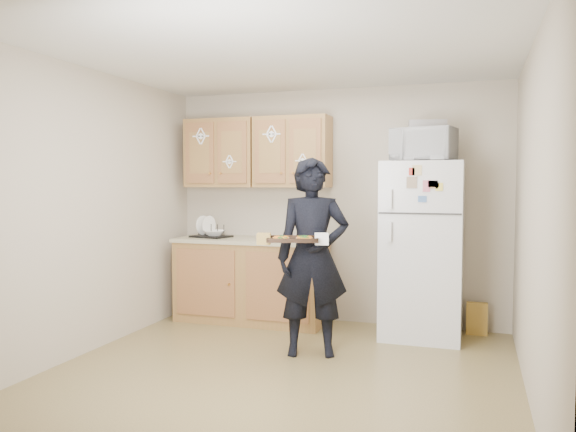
{
  "coord_description": "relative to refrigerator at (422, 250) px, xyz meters",
  "views": [
    {
      "loc": [
        1.43,
        -4.09,
        1.5
      ],
      "look_at": [
        -0.09,
        0.45,
        1.21
      ],
      "focal_mm": 35.0,
      "sensor_mm": 36.0,
      "label": 1
    }
  ],
  "objects": [
    {
      "name": "upper_cab_right",
      "position": [
        -1.38,
        0.18,
        0.98
      ],
      "size": [
        0.8,
        0.33,
        0.75
      ],
      "primitive_type": "cube",
      "color": "olive",
      "rests_on": "wall_back"
    },
    {
      "name": "dish_rack",
      "position": [
        -2.27,
        0.03,
        0.13
      ],
      "size": [
        0.45,
        0.38,
        0.16
      ],
      "primitive_type": "cube",
      "rotation": [
        0.0,
        0.0,
        -0.23
      ],
      "color": "black",
      "rests_on": "countertop"
    },
    {
      "name": "person",
      "position": [
        -0.85,
        -0.88,
        0.01
      ],
      "size": [
        0.72,
        0.58,
        1.71
      ],
      "primitive_type": "imported",
      "rotation": [
        0.0,
        0.0,
        0.3
      ],
      "color": "black",
      "rests_on": "floor"
    },
    {
      "name": "cereal_box",
      "position": [
        0.52,
        0.24,
        -0.69
      ],
      "size": [
        0.2,
        0.07,
        0.32
      ],
      "primitive_type": "cube",
      "color": "#D6C44B",
      "rests_on": "floor"
    },
    {
      "name": "bowl",
      "position": [
        -2.23,
        0.03,
        0.1
      ],
      "size": [
        0.29,
        0.29,
        0.06
      ],
      "primitive_type": "imported",
      "rotation": [
        0.0,
        0.0,
        0.27
      ],
      "color": "white",
      "rests_on": "dish_rack"
    },
    {
      "name": "pizza_front_right",
      "position": [
        -0.83,
        -1.21,
        0.19
      ],
      "size": [
        0.14,
        0.14,
        0.02
      ],
      "primitive_type": "cylinder",
      "color": "orange",
      "rests_on": "baking_tray"
    },
    {
      "name": "pizza_back_left",
      "position": [
        -1.05,
        -1.13,
        0.19
      ],
      "size": [
        0.14,
        0.14,
        0.02
      ],
      "primitive_type": "cylinder",
      "color": "orange",
      "rests_on": "baking_tray"
    },
    {
      "name": "ceiling",
      "position": [
        -0.95,
        -1.43,
        1.65
      ],
      "size": [
        3.6,
        3.6,
        0.0
      ],
      "primitive_type": "plane",
      "color": "silver",
      "rests_on": "wall_back"
    },
    {
      "name": "foil_pan",
      "position": [
        0.03,
        -0.02,
        1.2
      ],
      "size": [
        0.38,
        0.29,
        0.07
      ],
      "primitive_type": "cube",
      "rotation": [
        0.0,
        0.0,
        0.16
      ],
      "color": "#B8B8BF",
      "rests_on": "microwave"
    },
    {
      "name": "upper_cab_left",
      "position": [
        -2.2,
        0.18,
        0.98
      ],
      "size": [
        0.8,
        0.33,
        0.75
      ],
      "primitive_type": "cube",
      "color": "olive",
      "rests_on": "wall_back"
    },
    {
      "name": "microwave",
      "position": [
        0.0,
        -0.05,
        1.01
      ],
      "size": [
        0.63,
        0.49,
        0.31
      ],
      "primitive_type": "imported",
      "rotation": [
        0.0,
        0.0,
        -0.2
      ],
      "color": "silver",
      "rests_on": "refrigerator"
    },
    {
      "name": "floor",
      "position": [
        -0.95,
        -1.43,
        -0.85
      ],
      "size": [
        3.6,
        3.6,
        0.0
      ],
      "primitive_type": "plane",
      "color": "brown",
      "rests_on": "ground"
    },
    {
      "name": "wall_right",
      "position": [
        0.85,
        -1.43,
        0.4
      ],
      "size": [
        0.04,
        3.6,
        2.5
      ],
      "primitive_type": "cube",
      "color": "#B4A792",
      "rests_on": "floor"
    },
    {
      "name": "pizza_front_left",
      "position": [
        -1.01,
        -1.26,
        0.19
      ],
      "size": [
        0.14,
        0.14,
        0.02
      ],
      "primitive_type": "cylinder",
      "color": "orange",
      "rests_on": "baking_tray"
    },
    {
      "name": "countertop",
      "position": [
        -1.8,
        0.05,
        0.03
      ],
      "size": [
        1.64,
        0.64,
        0.04
      ],
      "primitive_type": "cube",
      "color": "#B2AC89",
      "rests_on": "base_cabinet"
    },
    {
      "name": "soap_bottle",
      "position": [
        -1.2,
        -0.05,
        0.14
      ],
      "size": [
        0.09,
        0.09,
        0.18
      ],
      "primitive_type": "imported",
      "rotation": [
        0.0,
        0.0,
        0.04
      ],
      "color": "silver",
      "rests_on": "countertop"
    },
    {
      "name": "wall_front",
      "position": [
        -0.95,
        -3.23,
        0.4
      ],
      "size": [
        3.6,
        0.04,
        2.5
      ],
      "primitive_type": "cube",
      "color": "#B4A792",
      "rests_on": "floor"
    },
    {
      "name": "wall_left",
      "position": [
        -2.75,
        -1.43,
        0.4
      ],
      "size": [
        0.04,
        3.6,
        2.5
      ],
      "primitive_type": "cube",
      "color": "#B4A792",
      "rests_on": "floor"
    },
    {
      "name": "base_cabinet",
      "position": [
        -1.8,
        0.05,
        -0.42
      ],
      "size": [
        1.6,
        0.6,
        0.86
      ],
      "primitive_type": "cube",
      "color": "olive",
      "rests_on": "floor"
    },
    {
      "name": "refrigerator",
      "position": [
        0.0,
        0.0,
        0.0
      ],
      "size": [
        0.75,
        0.7,
        1.7
      ],
      "primitive_type": "cube",
      "color": "silver",
      "rests_on": "floor"
    },
    {
      "name": "wall_back",
      "position": [
        -0.95,
        0.37,
        0.4
      ],
      "size": [
        3.6,
        0.04,
        2.5
      ],
      "primitive_type": "cube",
      "color": "#B4A792",
      "rests_on": "floor"
    },
    {
      "name": "pizza_back_right",
      "position": [
        -0.87,
        -1.07,
        0.19
      ],
      "size": [
        0.14,
        0.14,
        0.02
      ],
      "primitive_type": "cylinder",
      "color": "orange",
      "rests_on": "baking_tray"
    },
    {
      "name": "baking_tray",
      "position": [
        -0.94,
        -1.17,
        0.18
      ],
      "size": [
        0.49,
        0.41,
        0.04
      ],
      "primitive_type": "cube",
      "rotation": [
        0.0,
        0.0,
        0.3
      ],
      "color": "black",
      "rests_on": "person"
    }
  ]
}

